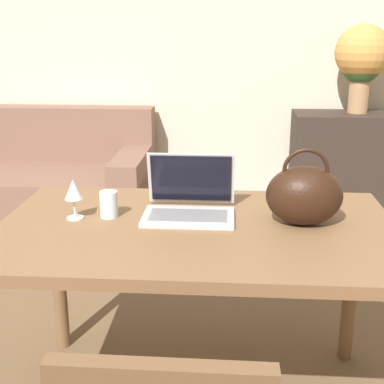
{
  "coord_description": "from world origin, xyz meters",
  "views": [
    {
      "loc": [
        0.18,
        -0.94,
        1.39
      ],
      "look_at": [
        0.06,
        0.78,
        0.86
      ],
      "focal_mm": 50.0,
      "sensor_mm": 36.0,
      "label": 1
    }
  ],
  "objects_px": {
    "wine_glass": "(73,192)",
    "flower_vase": "(362,58)",
    "handbag": "(304,195)",
    "couch": "(28,185)",
    "laptop": "(190,198)",
    "drinking_glass": "(109,204)"
  },
  "relations": [
    {
      "from": "drinking_glass",
      "to": "flower_vase",
      "type": "xyz_separation_m",
      "value": [
        1.32,
        2.07,
        0.4
      ]
    },
    {
      "from": "couch",
      "to": "handbag",
      "type": "height_order",
      "value": "handbag"
    },
    {
      "from": "drinking_glass",
      "to": "handbag",
      "type": "relative_size",
      "value": 0.35
    },
    {
      "from": "laptop",
      "to": "flower_vase",
      "type": "relative_size",
      "value": 0.53
    },
    {
      "from": "wine_glass",
      "to": "handbag",
      "type": "bearing_deg",
      "value": 0.31
    },
    {
      "from": "couch",
      "to": "flower_vase",
      "type": "relative_size",
      "value": 2.95
    },
    {
      "from": "handbag",
      "to": "flower_vase",
      "type": "bearing_deg",
      "value": 73.01
    },
    {
      "from": "drinking_glass",
      "to": "flower_vase",
      "type": "bearing_deg",
      "value": 57.45
    },
    {
      "from": "wine_glass",
      "to": "flower_vase",
      "type": "bearing_deg",
      "value": 55.56
    },
    {
      "from": "handbag",
      "to": "laptop",
      "type": "bearing_deg",
      "value": 168.67
    },
    {
      "from": "couch",
      "to": "flower_vase",
      "type": "height_order",
      "value": "flower_vase"
    },
    {
      "from": "handbag",
      "to": "flower_vase",
      "type": "relative_size",
      "value": 0.44
    },
    {
      "from": "couch",
      "to": "wine_glass",
      "type": "relative_size",
      "value": 12.45
    },
    {
      "from": "couch",
      "to": "laptop",
      "type": "bearing_deg",
      "value": -53.95
    },
    {
      "from": "laptop",
      "to": "drinking_glass",
      "type": "relative_size",
      "value": 3.42
    },
    {
      "from": "couch",
      "to": "wine_glass",
      "type": "xyz_separation_m",
      "value": [
        0.92,
        -1.91,
        0.56
      ]
    },
    {
      "from": "couch",
      "to": "flower_vase",
      "type": "bearing_deg",
      "value": 4.71
    },
    {
      "from": "laptop",
      "to": "handbag",
      "type": "distance_m",
      "value": 0.41
    },
    {
      "from": "couch",
      "to": "handbag",
      "type": "relative_size",
      "value": 6.65
    },
    {
      "from": "drinking_glass",
      "to": "handbag",
      "type": "bearing_deg",
      "value": -1.91
    },
    {
      "from": "couch",
      "to": "drinking_glass",
      "type": "relative_size",
      "value": 18.94
    },
    {
      "from": "laptop",
      "to": "flower_vase",
      "type": "xyz_separation_m",
      "value": [
        1.04,
        2.02,
        0.39
      ]
    }
  ]
}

